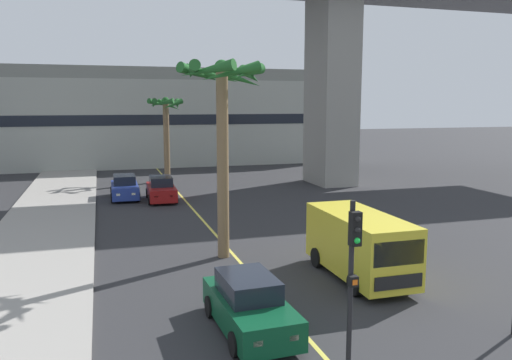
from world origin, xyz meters
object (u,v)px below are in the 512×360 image
object	(u,v)px
car_queue_second	(161,190)
traffic_light_median_near	(353,267)
delivery_van	(359,244)
car_queue_third	(249,306)
palm_tree_near_median	(166,119)
car_queue_front	(125,188)
palm_tree_mid_median	(222,103)

from	to	relation	value
car_queue_second	traffic_light_median_near	bearing A→B (deg)	-86.18
car_queue_second	delivery_van	distance (m)	18.00
car_queue_second	car_queue_third	bearing A→B (deg)	-89.70
delivery_van	palm_tree_near_median	xyz separation A→B (m)	(-3.70, 25.55, 3.80)
delivery_van	palm_tree_near_median	size ratio (longest dim) A/B	0.77
car_queue_second	car_queue_third	size ratio (longest dim) A/B	1.00
car_queue_second	delivery_van	world-z (taller)	delivery_van
palm_tree_near_median	car_queue_second	bearing A→B (deg)	-99.83
car_queue_third	delivery_van	size ratio (longest dim) A/B	0.79
delivery_van	car_queue_front	bearing A→B (deg)	111.59
car_queue_front	palm_tree_near_median	xyz separation A→B (m)	(3.69, 6.86, 4.37)
car_queue_third	palm_tree_mid_median	world-z (taller)	palm_tree_mid_median
car_queue_front	palm_tree_near_median	size ratio (longest dim) A/B	0.61
palm_tree_near_median	car_queue_third	bearing A→B (deg)	-92.67
delivery_van	traffic_light_median_near	distance (m)	7.32
car_queue_third	traffic_light_median_near	size ratio (longest dim) A/B	0.99
car_queue_second	car_queue_third	xyz separation A→B (m)	(0.11, -20.26, 0.00)
delivery_van	traffic_light_median_near	size ratio (longest dim) A/B	1.25
car_queue_front	palm_tree_near_median	bearing A→B (deg)	61.71
car_queue_third	palm_tree_mid_median	bearing A→B (deg)	82.41
traffic_light_median_near	delivery_van	bearing A→B (deg)	60.15
delivery_van	palm_tree_near_median	distance (m)	26.09
car_queue_front	car_queue_second	distance (m)	2.67
car_queue_third	palm_tree_near_median	distance (m)	28.92
delivery_van	palm_tree_mid_median	xyz separation A→B (m)	(-4.10, 3.96, 5.03)
palm_tree_near_median	palm_tree_mid_median	bearing A→B (deg)	-91.07
car_queue_second	palm_tree_near_median	bearing A→B (deg)	80.17
car_queue_third	traffic_light_median_near	world-z (taller)	traffic_light_median_near
traffic_light_median_near	palm_tree_mid_median	distance (m)	10.82
car_queue_second	palm_tree_near_median	distance (m)	9.49
car_queue_third	palm_tree_near_median	xyz separation A→B (m)	(1.33, 28.56, 4.37)
traffic_light_median_near	palm_tree_mid_median	xyz separation A→B (m)	(-0.53, 10.19, 3.61)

